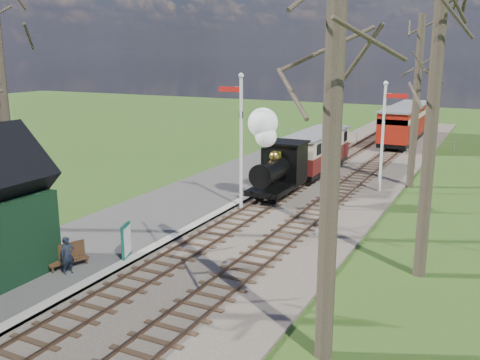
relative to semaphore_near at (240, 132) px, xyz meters
The scene contains 17 objects.
distant_hills 52.33m from the semaphore_near, 87.43° to the left, with size 114.40×48.00×22.02m.
ballast_bed 7.28m from the semaphore_near, 70.97° to the left, with size 8.00×60.00×0.10m, color brown.
track_near 7.00m from the semaphore_near, 82.70° to the left, with size 1.60×60.00×0.15m.
track_far 7.73m from the semaphore_near, 60.68° to the left, with size 1.60×60.00×0.15m.
platform 4.88m from the semaphore_near, 143.78° to the right, with size 5.00×44.00×0.20m, color #474442.
coping_strip 4.07m from the semaphore_near, 102.16° to the right, with size 0.40×44.00×0.21m, color #B2AD9E.
semaphore_near is the anchor object (origin of this frame).
semaphore_far 7.91m from the semaphore_near, 49.40° to the left, with size 1.22×0.24×5.72m.
bare_trees 6.46m from the semaphore_near, 70.39° to the right, with size 15.51×22.39×12.00m.
fence_line 20.26m from the semaphore_near, 86.94° to the left, with size 12.60×0.08×1.00m.
locomotive 3.00m from the semaphore_near, 72.78° to the left, with size 1.78×4.15×4.45m.
coach 8.80m from the semaphore_near, 84.83° to the left, with size 2.07×7.11×2.18m.
red_carriage_a 20.35m from the semaphore_near, 80.42° to the left, with size 2.30×5.70×2.42m.
red_carriage_b 25.77m from the semaphore_near, 82.46° to the left, with size 2.30×5.70×2.42m.
sign_board 7.94m from the semaphore_near, 95.00° to the right, with size 0.36×0.79×1.19m.
bench 9.66m from the semaphore_near, 101.91° to the right, with size 0.88×1.39×0.77m.
person 9.89m from the semaphore_near, 98.51° to the right, with size 0.45×0.29×1.22m, color black.
Camera 1 is at (9.87, -5.15, 7.08)m, focal length 40.00 mm.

